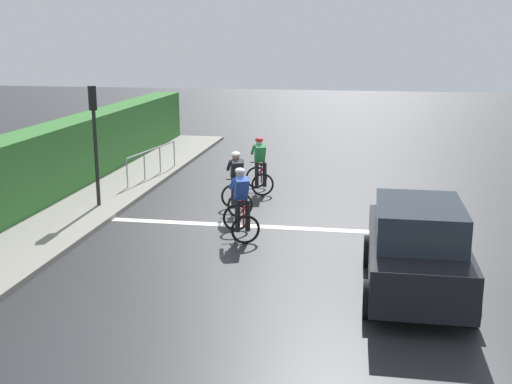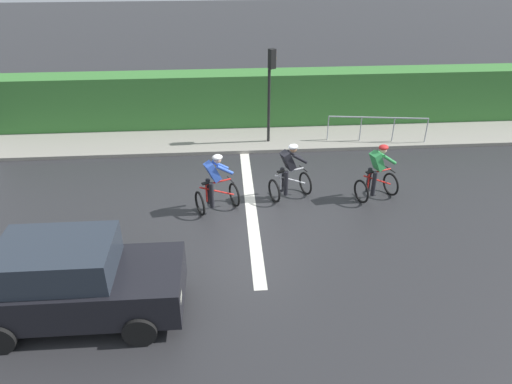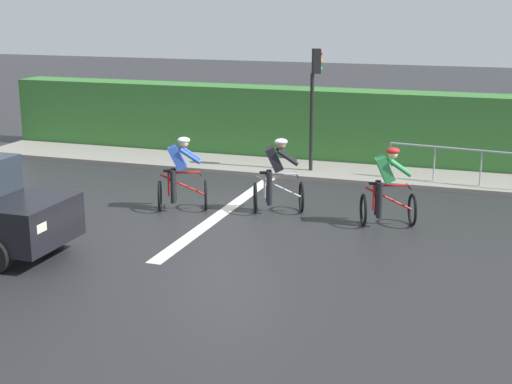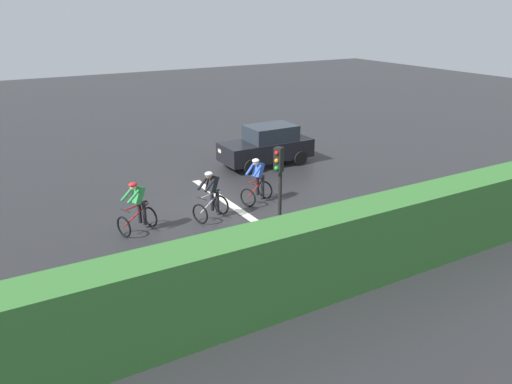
# 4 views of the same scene
# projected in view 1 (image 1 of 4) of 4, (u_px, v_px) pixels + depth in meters

# --- Properties ---
(ground_plane) EXTENTS (80.00, 80.00, 0.00)m
(ground_plane) POSITION_uv_depth(u_px,v_px,m) (243.00, 225.00, 16.28)
(ground_plane) COLOR #28282B
(sidewalk_kerb) EXTENTS (2.80, 22.44, 0.12)m
(sidewalk_kerb) POSITION_uv_depth(u_px,v_px,m) (95.00, 196.00, 18.96)
(sidewalk_kerb) COLOR gray
(sidewalk_kerb) RESTS_ON ground
(stone_wall_low) EXTENTS (0.44, 22.44, 0.62)m
(stone_wall_low) POSITION_uv_depth(u_px,v_px,m) (65.00, 186.00, 19.05)
(stone_wall_low) COLOR tan
(stone_wall_low) RESTS_ON ground
(hedge_wall) EXTENTS (1.10, 22.44, 2.09)m
(hedge_wall) POSITION_uv_depth(u_px,v_px,m) (54.00, 162.00, 18.92)
(hedge_wall) COLOR #387533
(hedge_wall) RESTS_ON ground
(road_marking_stop_line) EXTENTS (7.00, 0.30, 0.01)m
(road_marking_stop_line) POSITION_uv_depth(u_px,v_px,m) (243.00, 226.00, 16.23)
(road_marking_stop_line) COLOR silver
(road_marking_stop_line) RESTS_ON ground
(cyclist_lead) EXTENTS (1.01, 1.25, 1.66)m
(cyclist_lead) POSITION_uv_depth(u_px,v_px,m) (260.00, 166.00, 19.47)
(cyclist_lead) COLOR black
(cyclist_lead) RESTS_ON ground
(cyclist_second) EXTENTS (1.03, 1.25, 1.66)m
(cyclist_second) POSITION_uv_depth(u_px,v_px,m) (237.00, 184.00, 17.17)
(cyclist_second) COLOR black
(cyclist_second) RESTS_ON ground
(cyclist_mid) EXTENTS (1.05, 1.26, 1.66)m
(cyclist_mid) POSITION_uv_depth(u_px,v_px,m) (241.00, 205.00, 15.10)
(cyclist_mid) COLOR black
(cyclist_mid) RESTS_ON ground
(car_black) EXTENTS (1.89, 4.10, 1.76)m
(car_black) POSITION_uv_depth(u_px,v_px,m) (417.00, 248.00, 11.84)
(car_black) COLOR black
(car_black) RESTS_ON ground
(traffic_light_near_crossing) EXTENTS (0.27, 0.29, 3.34)m
(traffic_light_near_crossing) POSITION_uv_depth(u_px,v_px,m) (94.00, 128.00, 17.29)
(traffic_light_near_crossing) COLOR black
(traffic_light_near_crossing) RESTS_ON ground
(pedestrian_railing_kerbside) EXTENTS (0.52, 3.44, 1.03)m
(pedestrian_railing_kerbside) POSITION_uv_depth(u_px,v_px,m) (152.00, 156.00, 21.19)
(pedestrian_railing_kerbside) COLOR #999EA3
(pedestrian_railing_kerbside) RESTS_ON ground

